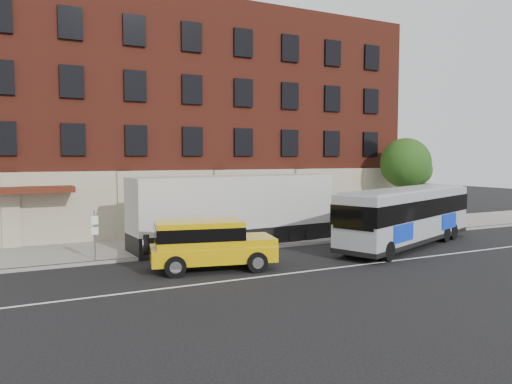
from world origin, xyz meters
name	(u,v)px	position (x,y,z in m)	size (l,w,h in m)	color
ground	(323,273)	(0.00, 0.00, 0.00)	(120.00, 120.00, 0.00)	black
sidewalk	(237,239)	(0.00, 9.00, 0.07)	(60.00, 6.00, 0.15)	gray
kerb	(260,248)	(0.00, 6.00, 0.07)	(60.00, 0.25, 0.15)	gray
lane_line	(316,270)	(0.00, 0.50, 0.01)	(60.00, 0.12, 0.01)	silver
building	(193,121)	(-0.01, 16.92, 7.58)	(30.00, 12.10, 15.00)	maroon
sign_pole	(95,233)	(-8.50, 6.15, 1.45)	(0.30, 0.20, 2.50)	slate
street_tree	(406,165)	(13.54, 9.48, 4.41)	(3.60, 3.60, 6.20)	#3A2A1D
city_bus	(408,214)	(7.82, 3.25, 1.78)	(11.85, 6.73, 3.22)	#95989E
yellow_suv	(207,241)	(-4.26, 2.74, 1.25)	(5.88, 3.35, 2.19)	#D8A908
shipping_container	(236,211)	(-0.79, 7.44, 1.94)	(11.94, 3.39, 3.92)	black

